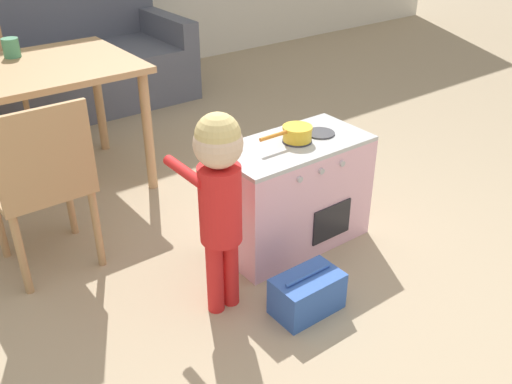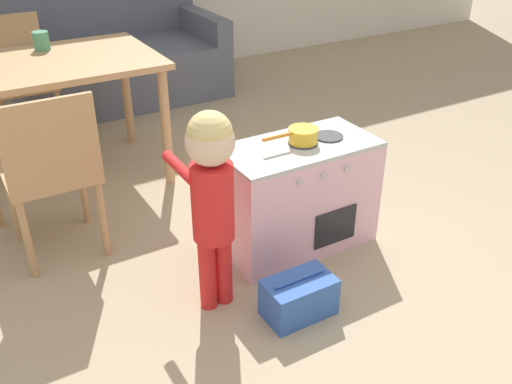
# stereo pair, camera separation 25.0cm
# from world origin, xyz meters

# --- Properties ---
(ground_plane) EXTENTS (16.00, 16.00, 0.00)m
(ground_plane) POSITION_xyz_m (0.00, 0.00, 0.00)
(ground_plane) COLOR tan
(play_kitchen) EXTENTS (0.73, 0.39, 0.55)m
(play_kitchen) POSITION_xyz_m (0.31, 0.78, 0.27)
(play_kitchen) COLOR #EAB2C6
(play_kitchen) RESTS_ON ground_plane
(toy_pot) EXTENTS (0.28, 0.14, 0.07)m
(toy_pot) POSITION_xyz_m (0.32, 0.78, 0.59)
(toy_pot) COLOR yellow
(toy_pot) RESTS_ON play_kitchen
(child_figure) EXTENTS (0.20, 0.35, 0.88)m
(child_figure) POSITION_xyz_m (-0.24, 0.57, 0.59)
(child_figure) COLOR red
(child_figure) RESTS_ON ground_plane
(toy_basket) EXTENTS (0.29, 0.18, 0.19)m
(toy_basket) POSITION_xyz_m (0.02, 0.33, 0.09)
(toy_basket) COLOR #335BB2
(toy_basket) RESTS_ON ground_plane
(dining_table) EXTENTS (1.10, 0.80, 0.73)m
(dining_table) POSITION_xyz_m (-0.47, 2.04, 0.64)
(dining_table) COLOR tan
(dining_table) RESTS_ON ground_plane
(dining_chair_near) EXTENTS (0.40, 0.40, 0.83)m
(dining_chair_near) POSITION_xyz_m (-0.71, 1.27, 0.45)
(dining_chair_near) COLOR tan
(dining_chair_near) RESTS_ON ground_plane
(dining_chair_far) EXTENTS (0.40, 0.40, 0.83)m
(dining_chair_far) POSITION_xyz_m (-0.57, 2.77, 0.45)
(dining_chair_far) COLOR tan
(dining_chair_far) RESTS_ON ground_plane
(couch) EXTENTS (1.61, 0.94, 0.82)m
(couch) POSITION_xyz_m (0.26, 3.34, 0.29)
(couch) COLOR #565B6B
(couch) RESTS_ON ground_plane
(cup_on_table) EXTENTS (0.09, 0.09, 0.10)m
(cup_on_table) POSITION_xyz_m (-0.48, 2.28, 0.79)
(cup_on_table) COLOR #478E66
(cup_on_table) RESTS_ON dining_table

